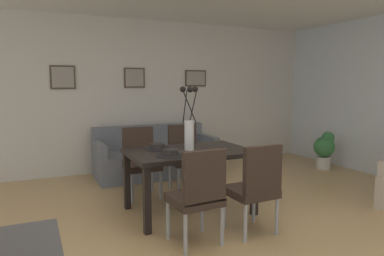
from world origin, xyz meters
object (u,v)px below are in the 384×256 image
Objects in this scene: dining_chair_far_right at (185,154)px; bowl_near_right at (158,146)px; dining_chair_near_left at (198,192)px; potted_plant at (325,148)px; framed_picture_center at (134,78)px; dining_chair_near_right at (140,158)px; dining_chair_far_left at (255,185)px; sofa at (155,158)px; dining_table at (189,157)px; bowl_near_left at (170,152)px; framed_picture_right at (196,78)px; centerpiece_vase at (189,126)px; framed_picture_left at (63,77)px.

dining_chair_far_right is 5.41× the size of bowl_near_right.
potted_plant is (3.32, 1.77, -0.14)m from dining_chair_near_left.
framed_picture_center is at bearing 81.45° from bowl_near_right.
dining_chair_near_right and dining_chair_far_left have the same top height.
framed_picture_center is (-0.19, 0.48, 1.33)m from sofa.
dining_chair_near_right is 3.38m from potted_plant.
dining_table is at bearing -90.00° from framed_picture_center.
framed_picture_right is at bearing 59.51° from bowl_near_left.
potted_plant is at bearing 1.31° from dining_chair_far_right.
potted_plant is at bearing 17.07° from dining_table.
dining_chair_near_left is 3.34m from framed_picture_center.
potted_plant is at bearing 12.22° from bowl_near_right.
dining_chair_near_left is 1.82m from dining_chair_far_right.
dining_chair_near_left is 1.00× the size of dining_chair_near_right.
dining_chair_near_left is 1.03m from centerpiece_vase.
framed_picture_left is at bearing 161.95° from potted_plant.
dining_chair_far_left is 1.25× the size of centerpiece_vase.
dining_chair_near_right is 0.67m from dining_chair_far_right.
bowl_near_left is 0.25× the size of potted_plant.
centerpiece_vase is 1.10× the size of potted_plant.
bowl_near_right is at bearing -125.19° from framed_picture_right.
sofa is at bearing 61.40° from dining_chair_near_right.
dining_chair_near_left is 5.41× the size of bowl_near_right.
dining_chair_far_right is 5.41× the size of bowl_near_left.
dining_table is 0.40m from bowl_near_right.
centerpiece_vase is at bearing -110.26° from dining_chair_far_right.
bowl_near_right is at bearing -133.81° from dining_chair_far_right.
framed_picture_right reaches higher than dining_chair_near_left.
potted_plant is (3.35, 0.73, -0.41)m from bowl_near_right.
sofa is at bearing -19.61° from framed_picture_left.
sofa is (0.53, 0.98, -0.23)m from dining_chair_near_right.
framed_picture_left reaches higher than dining_chair_far_right.
dining_chair_far_right is 1.37× the size of potted_plant.
dining_chair_near_right is 0.69m from bowl_near_right.
bowl_near_left is (-0.64, -1.08, 0.27)m from dining_chair_far_right.
bowl_near_left is (-0.65, 0.65, 0.27)m from dining_chair_far_left.
dining_chair_far_left reaches higher than bowl_near_left.
framed_picture_center is at bearing 102.68° from dining_chair_far_right.
framed_picture_center is at bearing 155.75° from potted_plant.
framed_picture_center reaches higher than potted_plant.
dining_chair_far_left is 2.42× the size of framed_picture_left.
bowl_near_right is 2.40m from framed_picture_left.
bowl_near_left is 3.03m from framed_picture_right.
sofa is 2.98m from potted_plant.
dining_chair_far_right reaches higher than potted_plant.
bowl_near_left is 0.41× the size of framed_picture_right.
sofa is at bearing -153.57° from framed_picture_right.
framed_picture_right is at bearing 63.22° from dining_table.
potted_plant is (2.85, -0.89, 0.09)m from sofa.
framed_picture_center reaches higher than sofa.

